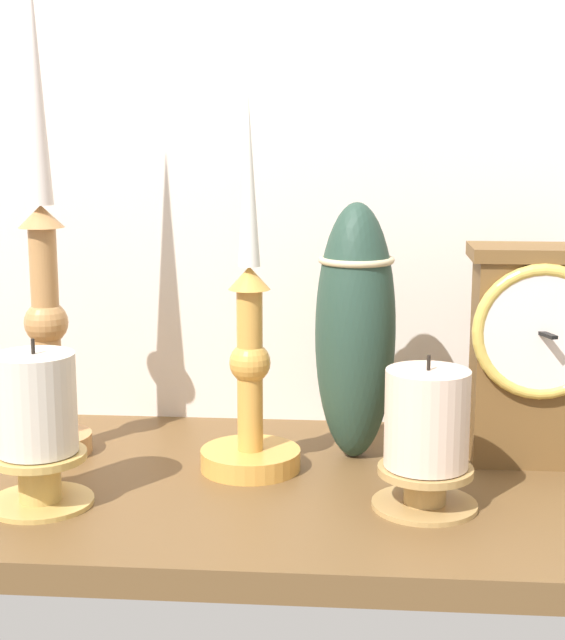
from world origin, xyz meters
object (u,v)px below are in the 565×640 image
mantel_clock (534,351)px  pillar_candle_near_clock (426,438)px  candlestick_tall_left (44,282)px  pillar_candle_front (37,427)px  candlestick_tall_center (250,372)px  tall_ceramic_vase (355,331)px

mantel_clock → pillar_candle_near_clock: (-10.17, -11.80, -4.52)cm
mantel_clock → candlestick_tall_left: candlestick_tall_left is taller
mantel_clock → pillar_candle_front: size_ratio=1.44×
mantel_clock → candlestick_tall_center: (-25.03, -4.08, -1.47)cm
candlestick_tall_center → pillar_candle_near_clock: size_ratio=2.62×
mantel_clock → tall_ceramic_vase: size_ratio=0.84×
pillar_candle_front → pillar_candle_near_clock: pillar_candle_front is taller
mantel_clock → candlestick_tall_center: size_ratio=0.60×
pillar_candle_near_clock → tall_ceramic_vase: (-5.77, 11.91, 6.06)cm
pillar_candle_front → pillar_candle_near_clock: size_ratio=1.09×
mantel_clock → tall_ceramic_vase: 16.01cm
candlestick_tall_left → candlestick_tall_center: 20.52cm
candlestick_tall_center → pillar_candle_near_clock: (14.86, -7.72, -3.05)cm
mantel_clock → candlestick_tall_center: bearing=-170.7°
mantel_clock → tall_ceramic_vase: (-15.93, 0.11, 1.54)cm
candlestick_tall_center → tall_ceramic_vase: 10.45cm
candlestick_tall_center → pillar_candle_front: candlestick_tall_center is taller
candlestick_tall_left → pillar_candle_near_clock: candlestick_tall_left is taller
pillar_candle_front → candlestick_tall_center: bearing=31.3°
mantel_clock → pillar_candle_front: 43.32cm
pillar_candle_near_clock → candlestick_tall_left: bearing=162.6°
candlestick_tall_left → mantel_clock: bearing=1.6°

